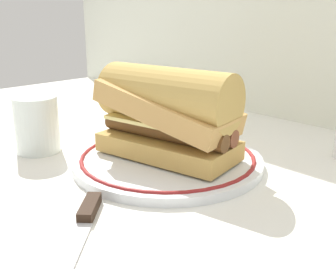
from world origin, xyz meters
The scene contains 5 objects.
ground_plane centered at (0.00, 0.00, 0.00)m, with size 1.50×1.50×0.00m, color silver.
plate centered at (-0.02, 0.00, 0.01)m, with size 0.27×0.27×0.01m.
sausage_sandwich centered at (-0.02, 0.00, 0.08)m, with size 0.21×0.13×0.12m.
drinking_glass centered at (-0.20, -0.11, 0.04)m, with size 0.07×0.07×0.09m.
butter_knife centered at (0.05, -0.19, 0.00)m, with size 0.12×0.12×0.01m.
Camera 1 is at (0.38, -0.38, 0.22)m, focal length 43.85 mm.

